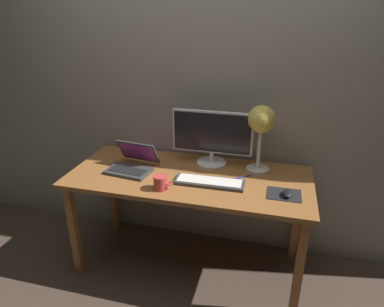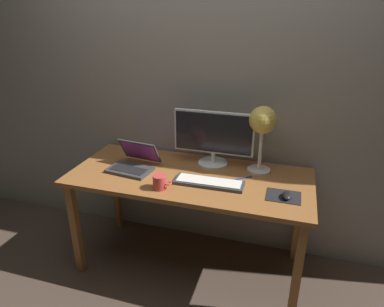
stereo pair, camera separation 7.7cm
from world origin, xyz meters
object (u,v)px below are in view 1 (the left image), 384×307
at_px(pen, 242,177).
at_px(monitor, 212,136).
at_px(keyboard_main, 209,182).
at_px(coffee_mug, 161,183).
at_px(desk_lamp, 261,123).
at_px(laptop, 133,162).
at_px(mouse, 288,193).

bearing_deg(pen, monitor, 145.31).
relative_size(keyboard_main, coffee_mug, 3.66).
relative_size(desk_lamp, pen, 3.24).
relative_size(monitor, pen, 3.98).
xyz_separation_m(laptop, desk_lamp, (0.83, 0.20, 0.28)).
xyz_separation_m(monitor, laptop, (-0.51, -0.22, -0.16)).
height_order(keyboard_main, pen, keyboard_main).
xyz_separation_m(desk_lamp, mouse, (0.20, -0.32, -0.32)).
bearing_deg(monitor, mouse, -32.99).
xyz_separation_m(mouse, coffee_mug, (-0.75, -0.10, 0.02)).
relative_size(desk_lamp, mouse, 4.72).
bearing_deg(pen, mouse, -31.54).
distance_m(laptop, pen, 0.75).
bearing_deg(laptop, coffee_mug, -39.04).
bearing_deg(desk_lamp, mouse, -58.22).
height_order(coffee_mug, pen, coffee_mug).
relative_size(desk_lamp, coffee_mug, 3.75).
xyz_separation_m(monitor, desk_lamp, (0.33, -0.02, 0.12)).
relative_size(laptop, desk_lamp, 0.72).
height_order(monitor, laptop, monitor).
bearing_deg(pen, laptop, -176.05).
bearing_deg(laptop, pen, 3.95).
distance_m(coffee_mug, pen, 0.54).
relative_size(mouse, pen, 0.69).
height_order(keyboard_main, coffee_mug, coffee_mug).
xyz_separation_m(laptop, coffee_mug, (0.28, -0.23, -0.01)).
bearing_deg(desk_lamp, coffee_mug, -142.39).
height_order(monitor, desk_lamp, desk_lamp).
height_order(monitor, coffee_mug, monitor).
bearing_deg(monitor, desk_lamp, -3.42).
height_order(laptop, mouse, laptop).
relative_size(keyboard_main, mouse, 4.60).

